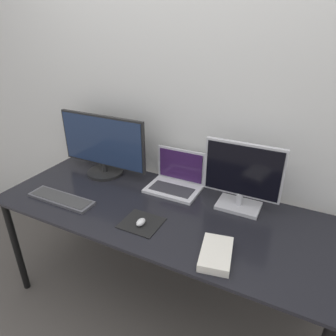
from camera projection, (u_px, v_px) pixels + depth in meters
name	position (u px, v px, depth m)	size (l,w,h in m)	color
wall_back	(192.00, 102.00, 1.82)	(7.00, 0.05, 2.50)	silver
desk	(159.00, 219.00, 1.73)	(1.90, 0.75, 0.74)	black
monitor_left	(103.00, 146.00, 2.00)	(0.64, 0.24, 0.41)	black
monitor_right	(242.00, 177.00, 1.62)	(0.42, 0.17, 0.39)	#B2B2B7
laptop	(176.00, 179.00, 1.89)	(0.32, 0.23, 0.24)	silver
keyboard	(61.00, 199.00, 1.77)	(0.43, 0.12, 0.02)	#4C4C51
mousepad	(141.00, 223.00, 1.57)	(0.20, 0.19, 0.00)	black
mouse	(141.00, 222.00, 1.54)	(0.04, 0.06, 0.03)	silver
book	(216.00, 254.00, 1.34)	(0.18, 0.25, 0.04)	silver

